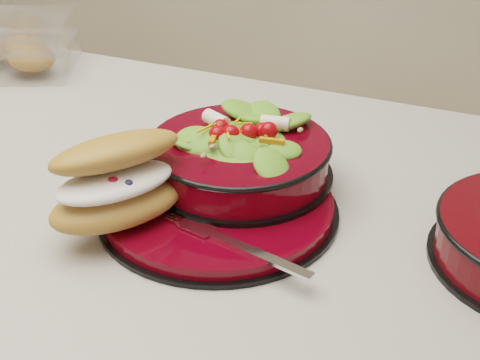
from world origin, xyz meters
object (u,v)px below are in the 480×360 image
at_px(croissant, 118,182).
at_px(fork, 239,245).
at_px(dinner_plate, 219,206).
at_px(pastry_box, 8,46).
at_px(salad_bowl, 240,151).

height_order(croissant, fork, croissant).
bearing_deg(fork, dinner_plate, 50.43).
relative_size(fork, pastry_box, 0.61).
relative_size(croissant, pastry_box, 0.68).
bearing_deg(croissant, dinner_plate, -12.42).
bearing_deg(fork, salad_bowl, 35.83).
distance_m(dinner_plate, croissant, 0.13).
bearing_deg(dinner_plate, croissant, -137.75).
xyz_separation_m(salad_bowl, pastry_box, (-0.55, 0.23, -0.01)).
xyz_separation_m(dinner_plate, pastry_box, (-0.55, 0.29, 0.03)).
xyz_separation_m(dinner_plate, croissant, (-0.09, -0.08, 0.06)).
bearing_deg(dinner_plate, fork, -52.54).
xyz_separation_m(dinner_plate, fork, (0.06, -0.08, 0.01)).
height_order(salad_bowl, croissant, salad_bowl).
bearing_deg(croissant, salad_bowl, 3.38).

